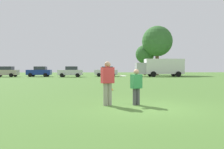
% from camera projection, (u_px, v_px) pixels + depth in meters
% --- Properties ---
extents(ground_plane, '(154.91, 154.91, 0.00)m').
position_uv_depth(ground_plane, '(146.00, 108.00, 8.99)').
color(ground_plane, '#47702D').
extents(player_thrower, '(0.56, 0.44, 1.79)m').
position_uv_depth(player_thrower, '(108.00, 81.00, 9.64)').
color(player_thrower, gray).
rests_on(player_thrower, ground).
extents(player_defender, '(0.50, 0.42, 1.47)m').
position_uv_depth(player_defender, '(136.00, 85.00, 9.75)').
color(player_defender, '#4C4C51').
rests_on(player_defender, ground).
extents(frisbee, '(0.27, 0.27, 0.03)m').
position_uv_depth(frisbee, '(123.00, 76.00, 9.85)').
color(frisbee, white).
extents(traffic_cone, '(0.32, 0.32, 0.48)m').
position_uv_depth(traffic_cone, '(111.00, 87.00, 16.46)').
color(traffic_cone, '#D8590C').
rests_on(traffic_cone, ground).
extents(parked_car_mid_left, '(4.24, 2.29, 1.82)m').
position_uv_depth(parked_car_mid_left, '(6.00, 72.00, 41.45)').
color(parked_car_mid_left, '#B7AD99').
rests_on(parked_car_mid_left, ground).
extents(parked_car_center, '(4.24, 2.29, 1.82)m').
position_uv_depth(parked_car_center, '(39.00, 72.00, 42.47)').
color(parked_car_center, navy).
rests_on(parked_car_center, ground).
extents(parked_car_mid_right, '(4.24, 2.29, 1.82)m').
position_uv_depth(parked_car_mid_right, '(71.00, 72.00, 41.07)').
color(parked_car_mid_right, silver).
rests_on(parked_car_mid_right, ground).
extents(parked_car_near_right, '(4.24, 2.29, 1.82)m').
position_uv_depth(parked_car_near_right, '(106.00, 71.00, 43.48)').
color(parked_car_near_right, silver).
rests_on(parked_car_near_right, ground).
extents(box_truck, '(8.55, 3.13, 3.18)m').
position_uv_depth(box_truck, '(160.00, 67.00, 42.86)').
color(box_truck, white).
rests_on(box_truck, ground).
extents(tree_west_maple, '(4.11, 4.11, 6.68)m').
position_uv_depth(tree_west_maple, '(145.00, 54.00, 52.99)').
color(tree_west_maple, brown).
rests_on(tree_west_maple, ground).
extents(tree_center_elm, '(6.50, 6.50, 10.57)m').
position_uv_depth(tree_center_elm, '(157.00, 41.00, 51.07)').
color(tree_center_elm, brown).
rests_on(tree_center_elm, ground).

